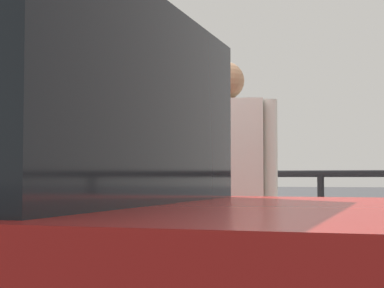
# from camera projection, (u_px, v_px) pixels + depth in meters

# --- Properties ---
(parking_meter) EXTENTS (0.16, 0.17, 1.47)m
(parking_meter) POSITION_uv_depth(u_px,v_px,m) (138.00, 177.00, 3.97)
(parking_meter) COLOR slate
(parking_meter) RESTS_ON sidewalk_curb
(pedestrian_at_meter) EXTENTS (0.63, 0.55, 1.75)m
(pedestrian_at_meter) POSITION_uv_depth(u_px,v_px,m) (225.00, 183.00, 3.92)
(pedestrian_at_meter) COLOR #1E233F
(pedestrian_at_meter) RESTS_ON sidewalk_curb
(background_railing) EXTENTS (24.06, 0.06, 1.11)m
(background_railing) POSITION_uv_depth(u_px,v_px,m) (202.00, 204.00, 6.00)
(background_railing) COLOR black
(background_railing) RESTS_ON sidewalk_curb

